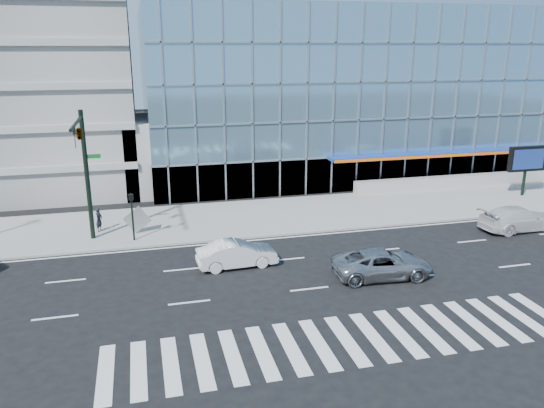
{
  "coord_description": "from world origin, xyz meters",
  "views": [
    {
      "loc": [
        -7.77,
        -27.09,
        11.69
      ],
      "look_at": [
        -0.16,
        3.0,
        2.45
      ],
      "focal_mm": 35.0,
      "sensor_mm": 36.0,
      "label": 1
    }
  ],
  "objects_px": {
    "pedestrian": "(99,220)",
    "white_sedan": "(237,254)",
    "tilted_panel": "(137,220)",
    "traffic_signal": "(82,147)",
    "ped_signal_post": "(132,210)",
    "silver_suv": "(382,264)",
    "white_suv": "(518,219)",
    "marquee_sign": "(527,160)"
  },
  "relations": [
    {
      "from": "ped_signal_post",
      "to": "tilted_panel",
      "type": "relative_size",
      "value": 2.31
    },
    {
      "from": "traffic_signal",
      "to": "pedestrian",
      "type": "height_order",
      "value": "traffic_signal"
    },
    {
      "from": "ped_signal_post",
      "to": "marquee_sign",
      "type": "relative_size",
      "value": 0.75
    },
    {
      "from": "marquee_sign",
      "to": "traffic_signal",
      "type": "bearing_deg",
      "value": -174.08
    },
    {
      "from": "traffic_signal",
      "to": "ped_signal_post",
      "type": "bearing_deg",
      "value": 8.52
    },
    {
      "from": "white_sedan",
      "to": "tilted_panel",
      "type": "xyz_separation_m",
      "value": [
        -5.27,
        6.52,
        0.33
      ]
    },
    {
      "from": "ped_signal_post",
      "to": "silver_suv",
      "type": "bearing_deg",
      "value": -33.65
    },
    {
      "from": "ped_signal_post",
      "to": "silver_suv",
      "type": "relative_size",
      "value": 0.57
    },
    {
      "from": "pedestrian",
      "to": "marquee_sign",
      "type": "bearing_deg",
      "value": -64.95
    },
    {
      "from": "traffic_signal",
      "to": "ped_signal_post",
      "type": "xyz_separation_m",
      "value": [
        2.5,
        0.37,
        -4.02
      ]
    },
    {
      "from": "white_suv",
      "to": "white_sedan",
      "type": "bearing_deg",
      "value": 90.63
    },
    {
      "from": "ped_signal_post",
      "to": "white_suv",
      "type": "distance_m",
      "value": 25.01
    },
    {
      "from": "pedestrian",
      "to": "white_sedan",
      "type": "bearing_deg",
      "value": -110.69
    },
    {
      "from": "traffic_signal",
      "to": "white_suv",
      "type": "height_order",
      "value": "traffic_signal"
    },
    {
      "from": "ped_signal_post",
      "to": "tilted_panel",
      "type": "xyz_separation_m",
      "value": [
        0.25,
        1.3,
        -1.09
      ]
    },
    {
      "from": "silver_suv",
      "to": "white_sedan",
      "type": "distance_m",
      "value": 7.86
    },
    {
      "from": "traffic_signal",
      "to": "pedestrian",
      "type": "bearing_deg",
      "value": 82.84
    },
    {
      "from": "tilted_panel",
      "to": "white_sedan",
      "type": "bearing_deg",
      "value": -54.78
    },
    {
      "from": "white_suv",
      "to": "white_sedan",
      "type": "relative_size",
      "value": 1.23
    },
    {
      "from": "white_sedan",
      "to": "pedestrian",
      "type": "bearing_deg",
      "value": 42.48
    },
    {
      "from": "marquee_sign",
      "to": "silver_suv",
      "type": "bearing_deg",
      "value": -147.18
    },
    {
      "from": "marquee_sign",
      "to": "pedestrian",
      "type": "bearing_deg",
      "value": -178.71
    },
    {
      "from": "marquee_sign",
      "to": "white_suv",
      "type": "distance_m",
      "value": 9.26
    },
    {
      "from": "traffic_signal",
      "to": "tilted_panel",
      "type": "height_order",
      "value": "traffic_signal"
    },
    {
      "from": "silver_suv",
      "to": "white_sedan",
      "type": "xyz_separation_m",
      "value": [
        -7.17,
        3.23,
        -0.0
      ]
    },
    {
      "from": "traffic_signal",
      "to": "ped_signal_post",
      "type": "distance_m",
      "value": 4.75
    },
    {
      "from": "traffic_signal",
      "to": "tilted_panel",
      "type": "bearing_deg",
      "value": 31.45
    },
    {
      "from": "silver_suv",
      "to": "white_suv",
      "type": "height_order",
      "value": "white_suv"
    },
    {
      "from": "traffic_signal",
      "to": "white_sedan",
      "type": "height_order",
      "value": "traffic_signal"
    },
    {
      "from": "pedestrian",
      "to": "silver_suv",
      "type": "bearing_deg",
      "value": -102.17
    },
    {
      "from": "white_sedan",
      "to": "silver_suv",
      "type": "bearing_deg",
      "value": -117.31
    },
    {
      "from": "white_sedan",
      "to": "pedestrian",
      "type": "relative_size",
      "value": 2.8
    },
    {
      "from": "ped_signal_post",
      "to": "white_suv",
      "type": "bearing_deg",
      "value": -8.71
    },
    {
      "from": "silver_suv",
      "to": "pedestrian",
      "type": "distance_m",
      "value": 18.33
    },
    {
      "from": "traffic_signal",
      "to": "silver_suv",
      "type": "relative_size",
      "value": 1.53
    },
    {
      "from": "tilted_panel",
      "to": "traffic_signal",
      "type": "bearing_deg",
      "value": -152.28
    },
    {
      "from": "white_suv",
      "to": "white_sedan",
      "type": "distance_m",
      "value": 19.22
    },
    {
      "from": "ped_signal_post",
      "to": "tilted_panel",
      "type": "height_order",
      "value": "ped_signal_post"
    },
    {
      "from": "traffic_signal",
      "to": "marquee_sign",
      "type": "relative_size",
      "value": 2.0
    },
    {
      "from": "pedestrian",
      "to": "tilted_panel",
      "type": "distance_m",
      "value": 2.61
    },
    {
      "from": "ped_signal_post",
      "to": "marquee_sign",
      "type": "height_order",
      "value": "marquee_sign"
    },
    {
      "from": "white_suv",
      "to": "tilted_panel",
      "type": "bearing_deg",
      "value": 74.6
    }
  ]
}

